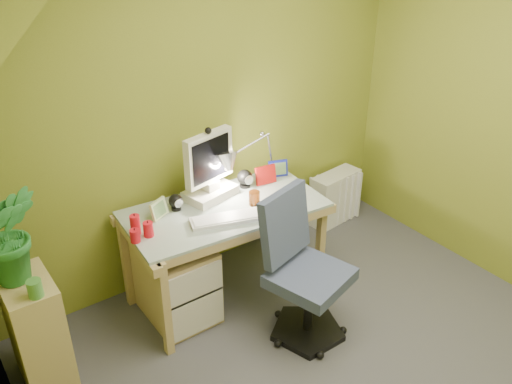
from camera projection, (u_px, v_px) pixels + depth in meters
wall_back at (204, 112)px, 3.65m from camera, size 3.20×0.01×2.40m
wall_left at (25, 362)px, 1.69m from camera, size 0.01×3.20×2.40m
slope_ceiling at (181, 126)px, 1.68m from camera, size 1.10×3.20×1.10m
desk at (226, 251)px, 3.70m from camera, size 1.34×0.75×0.69m
monitor at (209, 159)px, 3.52m from camera, size 0.45×0.32×0.56m
speaker_left at (176, 202)px, 3.48m from camera, size 0.09×0.09×0.11m
speaker_right at (245, 178)px, 3.75m from camera, size 0.11×0.11×0.13m
keyboard at (226, 219)px, 3.38m from camera, size 0.47×0.27×0.02m
mousepad at (284, 199)px, 3.62m from camera, size 0.26×0.21×0.01m
mouse at (284, 197)px, 3.61m from camera, size 0.13×0.10×0.04m
amber_tumbler at (254, 198)px, 3.54m from camera, size 0.08×0.08×0.09m
candle_cluster at (138, 228)px, 3.20m from camera, size 0.19×0.17×0.12m
photo_frame_red at (266, 175)px, 3.80m from camera, size 0.15×0.04×0.13m
photo_frame_blue at (278, 168)px, 3.90m from camera, size 0.14×0.07×0.12m
photo_frame_green at (159, 209)px, 3.40m from camera, size 0.13×0.08×0.12m
desk_lamp at (264, 144)px, 3.76m from camera, size 0.53×0.27×0.55m
side_ledge at (37, 332)px, 3.02m from camera, size 0.26×0.39×0.69m
potted_plant at (11, 234)px, 2.76m from camera, size 0.32×0.27×0.55m
green_cup at (35, 289)px, 2.73m from camera, size 0.08×0.08×0.10m
task_chair at (310, 276)px, 3.28m from camera, size 0.62×0.62×0.91m
radiator at (335, 197)px, 4.60m from camera, size 0.46×0.23×0.45m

